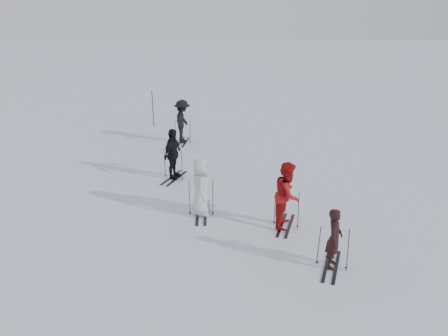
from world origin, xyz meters
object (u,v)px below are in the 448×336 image
object	(u,v)px
skier_uphill_left	(173,155)
piste_marker	(153,108)
skier_near_dark	(334,239)
skier_grey	(201,188)
skier_uphill_far	(183,122)
skier_red	(287,196)

from	to	relation	value
skier_uphill_left	piste_marker	bearing A→B (deg)	36.20
skier_uphill_left	skier_near_dark	bearing A→B (deg)	-119.44
skier_grey	skier_uphill_far	size ratio (longest dim) A/B	0.91
skier_grey	piste_marker	xyz separation A→B (m)	(-3.08, 10.24, 0.02)
skier_near_dark	skier_grey	distance (m)	4.50
piste_marker	skier_near_dark	bearing A→B (deg)	-63.49
skier_uphill_far	skier_near_dark	bearing A→B (deg)	-148.33
skier_uphill_far	skier_grey	bearing A→B (deg)	-163.43
skier_red	piste_marker	distance (m)	12.35
skier_near_dark	skier_uphill_left	size ratio (longest dim) A/B	0.83
skier_red	skier_uphill_left	size ratio (longest dim) A/B	1.05
skier_uphill_left	skier_red	bearing A→B (deg)	-112.50
skier_uphill_left	skier_uphill_far	distance (m)	4.41
skier_grey	skier_uphill_left	bearing A→B (deg)	20.75
skier_red	piste_marker	xyz separation A→B (m)	(-5.65, 10.98, -0.06)
skier_red	skier_near_dark	bearing A→B (deg)	-140.36
skier_red	skier_grey	xyz separation A→B (m)	(-2.56, 0.75, -0.08)
skier_near_dark	skier_grey	bearing A→B (deg)	69.33
skier_grey	piste_marker	size ratio (longest dim) A/B	0.97
skier_near_dark	piste_marker	distance (m)	14.65
skier_grey	skier_uphill_left	distance (m)	3.15
skier_red	skier_uphill_far	distance (m)	8.93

